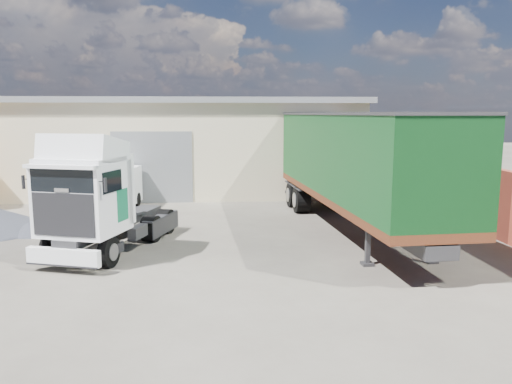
{
  "coord_description": "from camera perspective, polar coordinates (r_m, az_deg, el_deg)",
  "views": [
    {
      "loc": [
        1.58,
        -15.19,
        4.47
      ],
      "look_at": [
        2.76,
        3.0,
        1.6
      ],
      "focal_mm": 35.0,
      "sensor_mm": 36.0,
      "label": 1
    }
  ],
  "objects": [
    {
      "name": "warehouse",
      "position": [
        32.15,
        -17.42,
        5.31
      ],
      "size": [
        30.6,
        12.6,
        5.42
      ],
      "color": "beige",
      "rests_on": "ground"
    },
    {
      "name": "box_trailer",
      "position": [
        19.28,
        11.1,
        3.66
      ],
      "size": [
        3.89,
        13.76,
        4.51
      ],
      "rotation": [
        0.0,
        0.0,
        0.07
      ],
      "color": "#2D2D30",
      "rests_on": "ground"
    },
    {
      "name": "panel_van",
      "position": [
        23.42,
        -16.8,
        0.05
      ],
      "size": [
        2.44,
        4.93,
        1.94
      ],
      "rotation": [
        0.0,
        0.0,
        -0.11
      ],
      "color": "black",
      "rests_on": "ground"
    },
    {
      "name": "brick_boundary_wall",
      "position": [
        23.62,
        21.15,
        0.5
      ],
      "size": [
        0.35,
        26.0,
        2.5
      ],
      "primitive_type": "cube",
      "color": "#983726",
      "rests_on": "ground"
    },
    {
      "name": "ground",
      "position": [
        15.92,
        -9.35,
        -7.49
      ],
      "size": [
        120.0,
        120.0,
        0.0
      ],
      "primitive_type": "plane",
      "color": "#2C2924",
      "rests_on": "ground"
    },
    {
      "name": "tractor_unit",
      "position": [
        16.43,
        -17.71,
        -1.38
      ],
      "size": [
        3.77,
        6.12,
        3.91
      ],
      "rotation": [
        0.0,
        0.0,
        -0.29
      ],
      "color": "black",
      "rests_on": "ground"
    }
  ]
}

